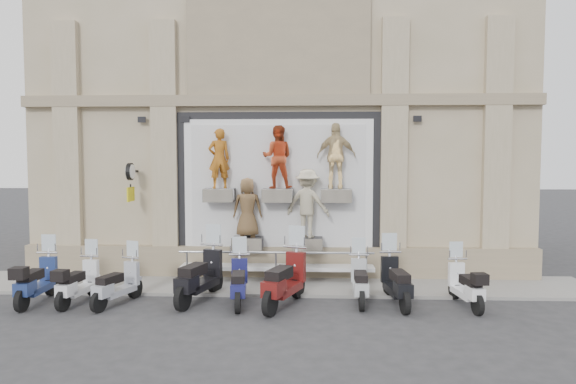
% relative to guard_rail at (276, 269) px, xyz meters
% --- Properties ---
extents(ground, '(90.00, 90.00, 0.00)m').
position_rel_guard_rail_xyz_m(ground, '(0.00, -2.00, -0.47)').
color(ground, '#2F2F32').
rests_on(ground, ground).
extents(sidewalk, '(16.00, 2.20, 0.08)m').
position_rel_guard_rail_xyz_m(sidewalk, '(0.00, 0.10, -0.43)').
color(sidewalk, gray).
rests_on(sidewalk, ground).
extents(building, '(14.00, 8.60, 12.00)m').
position_rel_guard_rail_xyz_m(building, '(0.00, 5.00, 5.54)').
color(building, tan).
rests_on(building, ground).
extents(shop_vitrine, '(5.60, 1.03, 4.30)m').
position_rel_guard_rail_xyz_m(shop_vitrine, '(0.14, 0.74, 1.93)').
color(shop_vitrine, black).
rests_on(shop_vitrine, ground).
extents(guard_rail, '(5.06, 0.10, 0.93)m').
position_rel_guard_rail_xyz_m(guard_rail, '(0.00, 0.00, 0.00)').
color(guard_rail, '#9EA0A5').
rests_on(guard_rail, ground).
extents(clock_sign_bracket, '(0.10, 0.80, 1.02)m').
position_rel_guard_rail_xyz_m(clock_sign_bracket, '(-3.90, 0.47, 2.34)').
color(clock_sign_bracket, black).
rests_on(clock_sign_bracket, ground).
extents(scooter_a, '(0.59, 1.85, 1.49)m').
position_rel_guard_rail_xyz_m(scooter_a, '(-5.34, -1.69, 0.28)').
color(scooter_a, navy).
rests_on(scooter_a, ground).
extents(scooter_b, '(0.70, 1.76, 1.39)m').
position_rel_guard_rail_xyz_m(scooter_b, '(-4.38, -1.66, 0.23)').
color(scooter_b, silver).
rests_on(scooter_b, ground).
extents(scooter_c, '(0.99, 1.76, 1.38)m').
position_rel_guard_rail_xyz_m(scooter_c, '(-3.46, -1.74, 0.22)').
color(scooter_c, '#9FA2AC').
rests_on(scooter_c, ground).
extents(scooter_d, '(1.19, 2.19, 1.71)m').
position_rel_guard_rail_xyz_m(scooter_d, '(-1.66, -1.40, 0.39)').
color(scooter_d, black).
rests_on(scooter_d, ground).
extents(scooter_e, '(0.71, 1.84, 1.46)m').
position_rel_guard_rail_xyz_m(scooter_e, '(-0.74, -1.59, 0.27)').
color(scooter_e, '#171851').
rests_on(scooter_e, ground).
extents(scooter_f, '(1.33, 2.22, 1.73)m').
position_rel_guard_rail_xyz_m(scooter_f, '(0.31, -1.71, 0.40)').
color(scooter_f, '#56100E').
rests_on(scooter_f, ground).
extents(scooter_g, '(0.57, 1.76, 1.42)m').
position_rel_guard_rail_xyz_m(scooter_g, '(2.01, -1.34, 0.24)').
color(scooter_g, '#A8ABAF').
rests_on(scooter_g, ground).
extents(scooter_h, '(0.76, 1.95, 1.55)m').
position_rel_guard_rail_xyz_m(scooter_h, '(2.81, -1.48, 0.31)').
color(scooter_h, black).
rests_on(scooter_h, ground).
extents(scooter_i, '(0.70, 1.74, 1.38)m').
position_rel_guard_rail_xyz_m(scooter_i, '(4.32, -1.56, 0.22)').
color(scooter_i, white).
rests_on(scooter_i, ground).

